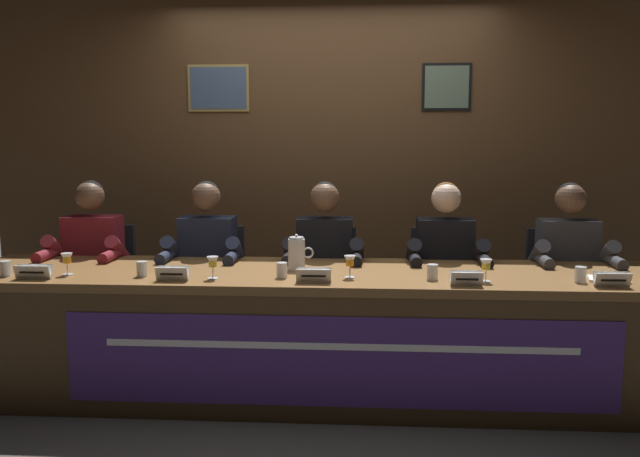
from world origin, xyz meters
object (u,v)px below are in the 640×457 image
at_px(nameplate_far_left, 33,272).
at_px(water_cup_far_right, 580,275).
at_px(juice_glass_left, 213,263).
at_px(water_cup_far_left, 6,269).
at_px(nameplate_center, 314,275).
at_px(water_cup_left, 142,270).
at_px(panelist_far_left, 89,259).
at_px(chair_far_right, 559,300).
at_px(juice_glass_center, 350,262).
at_px(panelist_left, 205,261).
at_px(nameplate_far_right, 612,280).
at_px(chair_left, 213,295).
at_px(juice_glass_far_left, 67,260).
at_px(panelist_center, 324,262).
at_px(nameplate_left, 172,274).
at_px(panelist_far_right, 570,265).
at_px(conference_table, 319,314).
at_px(water_cup_right, 432,273).
at_px(juice_glass_right, 486,266).
at_px(document_stack_far_right, 609,279).
at_px(water_cup_center, 282,271).
at_px(water_pitcher_central, 297,253).
at_px(chair_far_left, 103,293).
at_px(panelist_right, 446,264).
at_px(chair_right, 441,298).
at_px(nameplate_right, 467,279).

xyz_separation_m(nameplate_far_left, water_cup_far_right, (2.97, 0.11, -0.00)).
bearing_deg(juice_glass_left, water_cup_far_left, -179.87).
height_order(nameplate_far_left, nameplate_center, same).
bearing_deg(juice_glass_left, water_cup_left, 175.03).
bearing_deg(panelist_far_left, chair_far_right, 3.67).
bearing_deg(juice_glass_center, chair_far_right, 29.69).
height_order(panelist_left, nameplate_far_right, panelist_left).
bearing_deg(chair_left, juice_glass_far_left, -128.39).
distance_m(water_cup_left, panelist_center, 1.17).
bearing_deg(nameplate_left, water_cup_left, 153.21).
bearing_deg(panelist_far_left, panelist_far_right, 0.00).
xyz_separation_m(nameplate_left, water_cup_far_right, (2.20, 0.10, -0.00)).
relative_size(conference_table, water_cup_far_left, 49.29).
xyz_separation_m(panelist_far_left, nameplate_far_right, (3.10, -0.73, 0.07)).
xyz_separation_m(panelist_far_left, water_cup_right, (2.18, -0.61, 0.06)).
distance_m(chair_left, water_cup_right, 1.66).
bearing_deg(panelist_far_left, juice_glass_left, -34.03).
bearing_deg(panelist_left, juice_glass_right, -20.88).
relative_size(water_cup_far_right, document_stack_far_right, 0.36).
xyz_separation_m(nameplate_left, water_cup_center, (0.58, 0.12, -0.00)).
bearing_deg(chair_far_right, document_stack_far_right, -87.77).
relative_size(water_pitcher_central, document_stack_far_right, 0.88).
relative_size(juice_glass_far_left, water_pitcher_central, 0.59).
bearing_deg(water_cup_far_right, chair_left, 159.37).
distance_m(chair_far_left, water_cup_left, 1.06).
height_order(chair_left, juice_glass_right, chair_left).
relative_size(water_cup_far_left, water_cup_far_right, 1.00).
distance_m(juice_glass_far_left, nameplate_center, 1.41).
height_order(chair_far_left, juice_glass_far_left, chair_far_left).
bearing_deg(chair_left, panelist_far_right, -4.89).
height_order(panelist_right, panelist_far_right, same).
height_order(nameplate_far_left, juice_glass_left, juice_glass_left).
distance_m(water_cup_left, water_cup_center, 0.79).
bearing_deg(water_cup_far_left, chair_far_left, 77.22).
height_order(juice_glass_center, juice_glass_right, same).
height_order(juice_glass_right, panelist_far_right, panelist_far_right).
xyz_separation_m(juice_glass_far_left, chair_left, (0.64, 0.81, -0.39)).
bearing_deg(water_cup_center, water_cup_far_right, -0.53).
height_order(chair_right, water_cup_right, chair_right).
height_order(conference_table, nameplate_right, nameplate_right).
height_order(water_cup_center, chair_far_right, chair_far_right).
bearing_deg(water_cup_far_left, chair_left, 41.60).
relative_size(water_cup_center, water_cup_far_right, 1.00).
height_order(nameplate_far_left, water_cup_center, water_cup_center).
height_order(water_cup_right, chair_far_right, chair_far_right).
xyz_separation_m(juice_glass_center, chair_far_right, (1.38, 0.79, -0.39)).
distance_m(panelist_right, chair_far_right, 0.85).
height_order(water_cup_far_left, nameplate_left, water_cup_far_left).
bearing_deg(chair_far_left, nameplate_left, -50.21).
bearing_deg(panelist_far_right, chair_left, 175.11).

